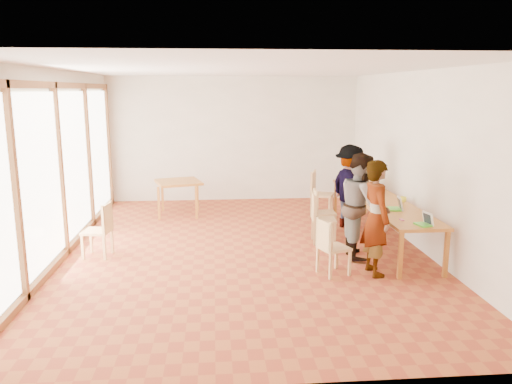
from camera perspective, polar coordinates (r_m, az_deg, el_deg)
ground at (r=8.57m, az=-1.40°, el=-6.60°), size 8.00×8.00×0.00m
wall_back at (r=12.19m, az=-2.57°, el=6.06°), size 6.00×0.10×3.00m
wall_front at (r=4.32m, az=1.69°, el=-4.26°), size 6.00×0.10×3.00m
wall_right at (r=8.92m, az=18.20°, el=3.43°), size 0.10×8.00×3.00m
window_wall at (r=8.58m, az=-21.62°, el=2.89°), size 0.10×8.00×3.00m
ceiling at (r=8.15m, az=-1.51°, el=14.01°), size 6.00×8.00×0.04m
communal_table at (r=9.27m, az=14.03°, el=-1.05°), size 0.80×4.00×0.75m
side_table at (r=10.89m, az=-8.86°, el=0.85°), size 0.90×0.90×0.75m
chair_near at (r=7.37m, az=8.34°, el=-5.59°), size 0.51×0.51×0.45m
chair_mid at (r=8.89m, az=7.18°, el=-2.41°), size 0.45×0.45×0.47m
chair_far at (r=9.44m, az=7.34°, el=-1.72°), size 0.41×0.41×0.45m
chair_empty at (r=10.84m, az=7.05°, el=0.40°), size 0.58×0.58×0.51m
chair_spare at (r=8.46m, az=-17.18°, el=-3.53°), size 0.47×0.47×0.47m
person_near at (r=7.47m, az=13.57°, el=-2.89°), size 0.47×0.66×1.70m
person_mid at (r=8.20m, az=11.89°, el=-1.51°), size 0.72×0.88×1.70m
person_far at (r=9.86m, az=10.68°, el=0.57°), size 0.89×1.19×1.65m
laptop_near at (r=7.65m, az=18.79°, el=-3.23°), size 0.25×0.27×0.19m
laptop_mid at (r=8.48m, az=15.83°, el=-1.57°), size 0.26×0.28×0.22m
laptop_far at (r=10.26m, az=11.54°, el=0.90°), size 0.29×0.31×0.23m
yellow_mug at (r=9.10m, az=16.47°, el=-0.82°), size 0.15×0.15×0.09m
green_bottle at (r=9.64m, az=11.73°, el=0.68°), size 0.07×0.07×0.28m
clear_glass at (r=9.80m, az=14.10°, el=0.17°), size 0.07×0.07×0.09m
condiment_cup at (r=8.98m, az=13.19°, el=-0.91°), size 0.08×0.08×0.06m
pink_phone at (r=7.84m, az=16.32°, el=-3.06°), size 0.05×0.10×0.01m
black_pouch at (r=10.15m, az=11.47°, el=0.69°), size 0.16×0.26×0.09m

